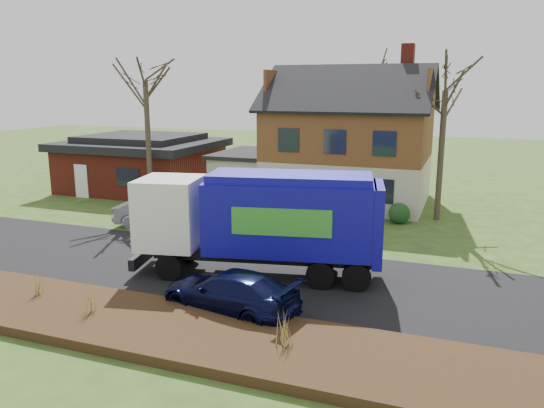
% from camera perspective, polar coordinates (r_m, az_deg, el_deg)
% --- Properties ---
extents(ground, '(120.00, 120.00, 0.00)m').
position_cam_1_polar(ground, '(20.57, -5.92, -7.08)').
color(ground, '#304717').
rests_on(ground, ground).
extents(road, '(80.00, 7.00, 0.02)m').
position_cam_1_polar(road, '(20.56, -5.92, -7.06)').
color(road, black).
rests_on(road, ground).
extents(mulch_verge, '(80.00, 3.50, 0.30)m').
position_cam_1_polar(mulch_verge, '(16.29, -14.38, -12.31)').
color(mulch_verge, black).
rests_on(mulch_verge, ground).
extents(main_house, '(12.95, 8.95, 9.26)m').
position_cam_1_polar(main_house, '(32.17, 7.48, 7.37)').
color(main_house, beige).
rests_on(main_house, ground).
extents(ranch_house, '(9.80, 8.20, 3.70)m').
position_cam_1_polar(ranch_house, '(37.05, -13.79, 4.34)').
color(ranch_house, maroon).
rests_on(ranch_house, ground).
extents(garbage_truck, '(9.32, 4.14, 3.87)m').
position_cam_1_polar(garbage_truck, '(19.24, -0.89, -1.46)').
color(garbage_truck, black).
rests_on(garbage_truck, ground).
extents(silver_sedan, '(4.68, 2.10, 1.49)m').
position_cam_1_polar(silver_sedan, '(26.82, -11.91, -0.95)').
color(silver_sedan, '#A0A3A7').
rests_on(silver_sedan, ground).
extents(navy_wagon, '(4.84, 2.67, 1.33)m').
position_cam_1_polar(navy_wagon, '(16.69, -4.56, -9.39)').
color(navy_wagon, black).
rests_on(navy_wagon, ground).
extents(tree_front_west, '(3.37, 3.37, 10.03)m').
position_cam_1_polar(tree_front_west, '(31.10, -13.59, 14.77)').
color(tree_front_west, '#463A2A').
rests_on(tree_front_west, ground).
extents(tree_front_east, '(3.44, 3.44, 9.55)m').
position_cam_1_polar(tree_front_east, '(28.49, 18.31, 13.71)').
color(tree_front_east, '#433928').
rests_on(tree_front_east, ground).
extents(tree_back, '(3.20, 3.20, 10.14)m').
position_cam_1_polar(tree_back, '(40.54, 11.20, 14.55)').
color(tree_back, '#453529').
rests_on(tree_back, ground).
extents(grass_clump_west, '(0.30, 0.25, 0.80)m').
position_cam_1_polar(grass_clump_west, '(18.86, -23.94, -7.74)').
color(grass_clump_west, '#AA904B').
rests_on(grass_clump_west, mulch_verge).
extents(grass_clump_mid, '(0.32, 0.26, 0.88)m').
position_cam_1_polar(grass_clump_mid, '(16.81, -19.18, -9.64)').
color(grass_clump_mid, tan).
rests_on(grass_clump_mid, mulch_verge).
extents(grass_clump_east, '(0.35, 0.29, 0.89)m').
position_cam_1_polar(grass_clump_east, '(14.17, 1.41, -13.17)').
color(grass_clump_east, '#A18B47').
rests_on(grass_clump_east, mulch_verge).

